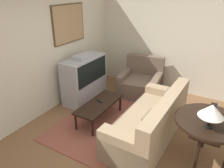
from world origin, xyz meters
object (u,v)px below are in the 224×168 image
at_px(armchair, 141,83).
at_px(coffee_table, 99,105).
at_px(table_lamp, 212,111).
at_px(console_table, 210,124).
at_px(couch, 151,123).
at_px(mantel_clock, 213,110).
at_px(tv, 85,78).

height_order(armchair, coffee_table, armchair).
bearing_deg(coffee_table, table_lamp, -99.62).
height_order(coffee_table, console_table, console_table).
height_order(couch, table_lamp, table_lamp).
bearing_deg(couch, table_lamp, 71.31).
relative_size(couch, armchair, 1.89).
xyz_separation_m(coffee_table, mantel_clock, (-0.03, -2.11, 0.53)).
distance_m(tv, console_table, 3.06).
height_order(armchair, mantel_clock, mantel_clock).
height_order(armchair, console_table, armchair).
bearing_deg(couch, coffee_table, -89.61).
distance_m(couch, mantel_clock, 1.12).
distance_m(couch, table_lamp, 1.27).
distance_m(coffee_table, console_table, 2.15).
bearing_deg(armchair, couch, -68.62).
bearing_deg(armchair, mantel_clock, -48.79).
bearing_deg(coffee_table, console_table, -94.21).
height_order(console_table, table_lamp, table_lamp).
relative_size(couch, console_table, 2.04).
bearing_deg(mantel_clock, couch, 89.15).
relative_size(tv, mantel_clock, 6.05).
bearing_deg(console_table, armchair, 46.70).
relative_size(couch, coffee_table, 1.77).
distance_m(tv, couch, 2.10).
bearing_deg(mantel_clock, table_lamp, 179.79).
relative_size(coffee_table, table_lamp, 3.25).
relative_size(tv, coffee_table, 1.03).
bearing_deg(armchair, tv, -145.87).
bearing_deg(table_lamp, mantel_clock, -0.21).
bearing_deg(couch, console_table, 82.54).
xyz_separation_m(coffee_table, console_table, (-0.16, -2.11, 0.36)).
bearing_deg(coffee_table, tv, 53.10).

